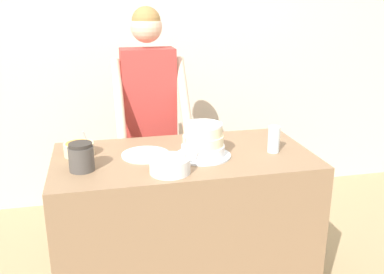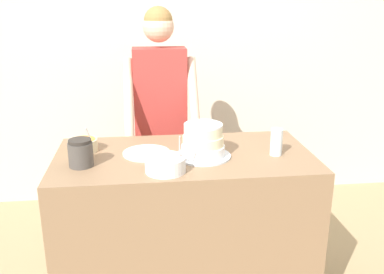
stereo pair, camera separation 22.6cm
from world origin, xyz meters
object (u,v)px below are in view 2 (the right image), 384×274
drinking_glass (276,142)px  ceramic_plate (146,153)px  stoneware_jar (81,153)px  frosting_bowl_pink (165,164)px  cake (203,142)px  person_baker (160,105)px  frosting_bowl_orange (83,145)px

drinking_glass → ceramic_plate: size_ratio=0.56×
ceramic_plate → stoneware_jar: bearing=-157.5°
frosting_bowl_pink → stoneware_jar: size_ratio=1.41×
cake → drinking_glass: (0.40, -0.02, -0.01)m
stoneware_jar → frosting_bowl_pink: bearing=-16.5°
drinking_glass → person_baker: bearing=126.9°
cake → ceramic_plate: size_ratio=1.16×
ceramic_plate → drinking_glass: bearing=-7.9°
drinking_glass → ceramic_plate: (-0.70, 0.10, -0.07)m
person_baker → stoneware_jar: size_ratio=12.10×
frosting_bowl_orange → drinking_glass: bearing=-10.1°
ceramic_plate → stoneware_jar: 0.36m
person_baker → frosting_bowl_pink: 0.95m
drinking_glass → ceramic_plate: 0.71m
frosting_bowl_pink → drinking_glass: size_ratio=1.37×
frosting_bowl_pink → drinking_glass: (0.61, 0.16, 0.03)m
frosting_bowl_pink → ceramic_plate: size_ratio=0.77×
frosting_bowl_orange → stoneware_jar: 0.23m
drinking_glass → stoneware_jar: 1.03m
frosting_bowl_orange → stoneware_jar: (0.02, -0.23, 0.03)m
ceramic_plate → cake: bearing=-14.6°
person_baker → frosting_bowl_orange: (-0.46, -0.60, -0.07)m
cake → frosting_bowl_orange: 0.67m
cake → drinking_glass: 0.40m
person_baker → frosting_bowl_orange: size_ratio=10.55×
cake → ceramic_plate: cake is taller
drinking_glass → stoneware_jar: (-1.03, -0.04, -0.00)m
cake → frosting_bowl_pink: bearing=-139.2°
drinking_glass → frosting_bowl_pink: bearing=-164.8°
frosting_bowl_pink → cake: bearing=40.8°
frosting_bowl_pink → stoneware_jar: 0.44m
frosting_bowl_orange → stoneware_jar: bearing=-85.4°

